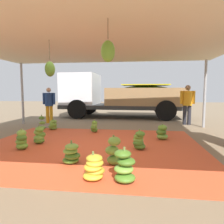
% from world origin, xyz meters
% --- Properties ---
extents(ground_plane, '(40.00, 40.00, 0.00)m').
position_xyz_m(ground_plane, '(0.00, 3.00, 0.00)').
color(ground_plane, '#7F6B51').
extents(tarp_orange, '(5.69, 4.71, 0.01)m').
position_xyz_m(tarp_orange, '(0.00, 0.00, 0.01)').
color(tarp_orange, '#D1512D').
rests_on(tarp_orange, ground).
extents(tent_canopy, '(8.00, 7.00, 2.70)m').
position_xyz_m(tent_canopy, '(-0.00, -0.10, 2.62)').
color(tent_canopy, '#9EA0A5').
rests_on(tent_canopy, ground).
extents(banana_bunch_0, '(0.36, 0.38, 0.50)m').
position_xyz_m(banana_bunch_0, '(-1.45, 0.11, 0.23)').
color(banana_bunch_0, '#518428').
rests_on(banana_bunch_0, tarp_orange).
extents(banana_bunch_1, '(0.43, 0.44, 0.42)m').
position_xyz_m(banana_bunch_1, '(-1.91, 2.08, 0.18)').
color(banana_bunch_1, '#6B9E38').
rests_on(banana_bunch_1, tarp_orange).
extents(banana_bunch_2, '(0.34, 0.34, 0.55)m').
position_xyz_m(banana_bunch_2, '(-2.34, 2.09, 0.23)').
color(banana_bunch_2, '#6B9E38').
rests_on(banana_bunch_2, tarp_orange).
extents(banana_bunch_3, '(0.40, 0.39, 0.58)m').
position_xyz_m(banana_bunch_3, '(0.74, -1.22, 0.26)').
color(banana_bunch_3, '#6B9E38').
rests_on(banana_bunch_3, tarp_orange).
extents(banana_bunch_4, '(0.33, 0.34, 0.45)m').
position_xyz_m(banana_bunch_4, '(-0.29, 1.80, 0.20)').
color(banana_bunch_4, '#518428').
rests_on(banana_bunch_4, tarp_orange).
extents(banana_bunch_5, '(0.38, 0.37, 0.52)m').
position_xyz_m(banana_bunch_5, '(-1.60, -0.48, 0.23)').
color(banana_bunch_5, '#60932D').
rests_on(banana_bunch_5, tarp_orange).
extents(banana_bunch_6, '(0.48, 0.46, 0.46)m').
position_xyz_m(banana_bunch_6, '(-0.09, -1.27, 0.20)').
color(banana_bunch_6, '#518428').
rests_on(banana_bunch_6, tarp_orange).
extents(banana_bunch_7, '(0.42, 0.44, 0.55)m').
position_xyz_m(banana_bunch_7, '(1.00, -1.92, 0.24)').
color(banana_bunch_7, '#518428').
rests_on(banana_bunch_7, tarp_orange).
extents(banana_bunch_8, '(0.46, 0.46, 0.46)m').
position_xyz_m(banana_bunch_8, '(1.92, 1.00, 0.21)').
color(banana_bunch_8, '#6B9E38').
rests_on(banana_bunch_8, tarp_orange).
extents(banana_bunch_9, '(0.40, 0.41, 0.50)m').
position_xyz_m(banana_bunch_9, '(1.24, -0.11, 0.22)').
color(banana_bunch_9, '#477523').
rests_on(banana_bunch_9, tarp_orange).
extents(banana_bunch_10, '(0.47, 0.48, 0.46)m').
position_xyz_m(banana_bunch_10, '(0.51, -1.92, 0.20)').
color(banana_bunch_10, gold).
rests_on(banana_bunch_10, tarp_orange).
extents(cargo_truck_main, '(6.68, 2.68, 2.40)m').
position_xyz_m(cargo_truck_main, '(0.09, 6.21, 1.20)').
color(cargo_truck_main, '#2D2D2D').
rests_on(cargo_truck_main, ground).
extents(worker_0, '(0.62, 0.38, 1.69)m').
position_xyz_m(worker_0, '(3.31, 3.93, 0.99)').
color(worker_0, '#26262D').
rests_on(worker_0, ground).
extents(worker_1, '(0.58, 0.36, 1.59)m').
position_xyz_m(worker_1, '(-2.76, 3.68, 0.93)').
color(worker_1, orange).
rests_on(worker_1, ground).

